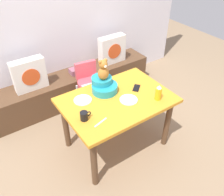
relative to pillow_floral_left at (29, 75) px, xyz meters
The scene contains 16 objects.
ground_plane 1.48m from the pillow_floral_left, 61.77° to the right, with size 8.00×8.00×0.00m, color #8C7256.
back_wall 0.92m from the pillow_floral_left, 25.11° to the left, with size 4.40×0.10×2.60m, color silver.
window_bench 0.77m from the pillow_floral_left, ahead, with size 2.60×0.44×0.46m, color brown.
pillow_floral_left is the anchor object (origin of this frame).
pillow_floral_right 1.34m from the pillow_floral_left, ahead, with size 0.44×0.15×0.44m.
book_stack 0.72m from the pillow_floral_left, ahead, with size 0.20×0.14×0.08m, color #8C5568.
dining_table 1.31m from the pillow_floral_left, 61.77° to the right, with size 1.22×0.85×0.74m.
highchair 0.81m from the pillow_floral_left, 31.48° to the right, with size 0.36×0.48×0.79m.
infant_seat_teal 1.11m from the pillow_floral_left, 57.94° to the right, with size 0.30×0.33×0.16m.
teddy_bear 1.15m from the pillow_floral_left, 57.96° to the right, with size 0.13×0.12×0.25m.
ketchup_bottle 1.74m from the pillow_floral_left, 54.85° to the right, with size 0.07×0.07×0.18m.
coffee_mug 1.26m from the pillow_floral_left, 82.94° to the right, with size 0.12×0.08×0.09m.
dinner_plate_near 1.44m from the pillow_floral_left, 60.22° to the right, with size 0.20×0.20×0.01m, color white.
dinner_plate_far 1.01m from the pillow_floral_left, 73.31° to the right, with size 0.20×0.20×0.01m, color white.
cell_phone 1.46m from the pillow_floral_left, 50.10° to the right, with size 0.07×0.14×0.01m, color black.
table_fork 1.41m from the pillow_floral_left, 79.17° to the right, with size 0.02×0.17×0.01m, color silver.
Camera 1 is at (-1.24, -1.72, 2.38)m, focal length 38.38 mm.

